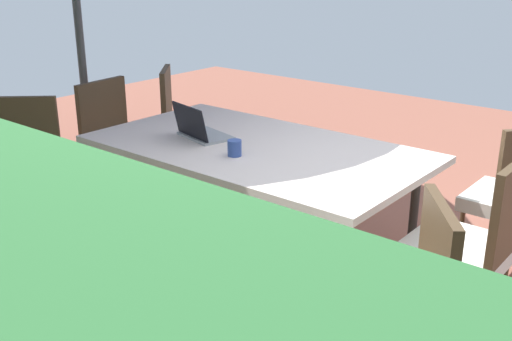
{
  "coord_description": "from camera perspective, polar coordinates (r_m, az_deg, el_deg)",
  "views": [
    {
      "loc": [
        -2.16,
        2.62,
        1.83
      ],
      "look_at": [
        0.0,
        0.0,
        0.62
      ],
      "focal_mm": 42.88,
      "sensor_mm": 36.0,
      "label": 1
    }
  ],
  "objects": [
    {
      "name": "chair_southeast",
      "position": [
        4.96,
        -6.56,
        4.57
      ],
      "size": [
        0.59,
        0.59,
        0.98
      ],
      "rotation": [
        0.0,
        0.0,
        5.43
      ],
      "color": "silver",
      "rests_on": "ground_plane"
    },
    {
      "name": "chair_east",
      "position": [
        4.5,
        -12.64,
        2.64
      ],
      "size": [
        0.48,
        0.47,
        0.98
      ],
      "rotation": [
        0.0,
        0.0,
        4.81
      ],
      "color": "silver",
      "rests_on": "ground_plane"
    },
    {
      "name": "dining_table",
      "position": [
        3.57,
        0.0,
        1.58
      ],
      "size": [
        1.96,
        1.1,
        0.77
      ],
      "color": "silver",
      "rests_on": "ground_plane"
    },
    {
      "name": "chair_northeast",
      "position": [
        4.12,
        -21.04,
        0.18
      ],
      "size": [
        0.59,
        0.59,
        0.98
      ],
      "rotation": [
        0.0,
        0.0,
        3.88
      ],
      "color": "silver",
      "rests_on": "ground_plane"
    },
    {
      "name": "cup",
      "position": [
        3.36,
        -2.02,
        2.11
      ],
      "size": [
        0.08,
        0.08,
        0.09
      ],
      "primitive_type": "cylinder",
      "color": "#334C99",
      "rests_on": "dining_table"
    },
    {
      "name": "chair_west",
      "position": [
        3.06,
        19.57,
        -6.26
      ],
      "size": [
        0.46,
        0.46,
        0.98
      ],
      "rotation": [
        0.0,
        0.0,
        1.57
      ],
      "color": "silver",
      "rests_on": "ground_plane"
    },
    {
      "name": "chair_northwest",
      "position": [
        2.45,
        12.64,
        -12.35
      ],
      "size": [
        0.58,
        0.58,
        0.98
      ],
      "rotation": [
        0.0,
        0.0,
        2.21
      ],
      "color": "silver",
      "rests_on": "ground_plane"
    },
    {
      "name": "ground_plane",
      "position": [
        3.86,
        0.0,
        -8.83
      ],
      "size": [
        10.0,
        10.0,
        0.02
      ],
      "primitive_type": "cube",
      "color": "#935442"
    },
    {
      "name": "laptop",
      "position": [
        3.7,
        -5.24,
        3.71
      ],
      "size": [
        0.37,
        0.31,
        0.21
      ],
      "rotation": [
        0.0,
        0.0,
        -0.22
      ],
      "color": "gray",
      "rests_on": "dining_table"
    }
  ]
}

